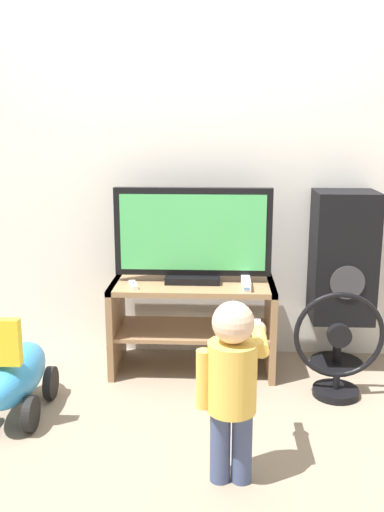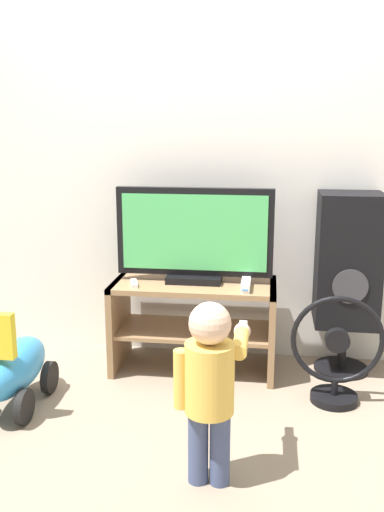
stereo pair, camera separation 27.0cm
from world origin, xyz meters
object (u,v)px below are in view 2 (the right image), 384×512
at_px(television, 195,236).
at_px(speaker_tower, 348,263).
at_px(game_console, 246,285).
at_px(ride_on_toy, 12,368).
at_px(remote_primary, 134,283).
at_px(child, 210,378).
at_px(floor_fan, 336,355).

relative_size(television, speaker_tower, 0.85).
bearing_deg(game_console, ride_on_toy, -156.93).
height_order(game_console, remote_primary, game_console).
height_order(remote_primary, child, child).
xyz_separation_m(speaker_tower, ride_on_toy, (-1.71, -0.68, -0.44)).
xyz_separation_m(game_console, child, (-0.09, -0.98, -0.10)).
bearing_deg(floor_fan, remote_primary, 169.68).
bearing_deg(remote_primary, television, 21.57).
bearing_deg(ride_on_toy, game_console, 23.07).
xyz_separation_m(television, speaker_tower, (0.86, 0.07, -0.15)).
height_order(speaker_tower, ride_on_toy, speaker_tower).
xyz_separation_m(remote_primary, speaker_tower, (1.19, 0.20, 0.11)).
relative_size(game_console, floor_fan, 0.35).
bearing_deg(floor_fan, ride_on_toy, -170.47).
height_order(television, game_console, television).
xyz_separation_m(game_console, floor_fan, (0.48, -0.22, -0.30)).
relative_size(television, ride_on_toy, 1.50).
bearing_deg(television, remote_primary, -158.43).
distance_m(television, remote_primary, 0.43).
height_order(child, speaker_tower, speaker_tower).
xyz_separation_m(game_console, ride_on_toy, (-1.15, -0.49, -0.35)).
relative_size(game_console, speaker_tower, 0.19).
bearing_deg(remote_primary, speaker_tower, 9.67).
bearing_deg(speaker_tower, floor_fan, -101.53).
bearing_deg(game_console, remote_primary, -178.62).
relative_size(speaker_tower, floor_fan, 1.81).
bearing_deg(floor_fan, television, 157.07).
bearing_deg(ride_on_toy, floor_fan, 9.53).
bearing_deg(speaker_tower, ride_on_toy, -158.43).
distance_m(remote_primary, speaker_tower, 1.21).
bearing_deg(child, remote_primary, 119.04).
height_order(speaker_tower, floor_fan, speaker_tower).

